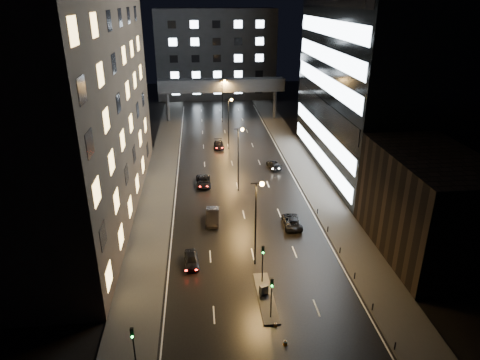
{
  "coord_description": "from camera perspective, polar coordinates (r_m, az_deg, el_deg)",
  "views": [
    {
      "loc": [
        -5.7,
        -32.43,
        27.9
      ],
      "look_at": [
        -0.23,
        22.94,
        4.0
      ],
      "focal_mm": 32.0,
      "sensor_mm": 36.0,
      "label": 1
    }
  ],
  "objects": [
    {
      "name": "ground",
      "position": [
        77.83,
        -1.06,
        2.23
      ],
      "size": [
        160.0,
        160.0,
        0.0
      ],
      "primitive_type": "plane",
      "color": "black",
      "rests_on": "ground"
    },
    {
      "name": "sidewalk_left",
      "position": [
        73.26,
        -10.53,
        0.51
      ],
      "size": [
        5.0,
        110.0,
        0.15
      ],
      "primitive_type": "cube",
      "color": "#383533",
      "rests_on": "ground"
    },
    {
      "name": "sidewalk_right",
      "position": [
        75.18,
        8.79,
        1.24
      ],
      "size": [
        5.0,
        110.0,
        0.15
      ],
      "primitive_type": "cube",
      "color": "#383533",
      "rests_on": "ground"
    },
    {
      "name": "building_left",
      "position": [
        59.4,
        -22.71,
        13.88
      ],
      "size": [
        15.0,
        48.0,
        40.0
      ],
      "primitive_type": "cube",
      "color": "#2D2319",
      "rests_on": "ground"
    },
    {
      "name": "building_right_low",
      "position": [
        53.45,
        23.76,
        -3.06
      ],
      "size": [
        10.0,
        18.0,
        12.0
      ],
      "primitive_type": "cube",
      "color": "black",
      "rests_on": "ground"
    },
    {
      "name": "building_right_glass",
      "position": [
        75.19,
        19.45,
        17.9
      ],
      "size": [
        20.0,
        36.0,
        45.0
      ],
      "primitive_type": "cube",
      "color": "black",
      "rests_on": "ground"
    },
    {
      "name": "building_far",
      "position": [
        131.46,
        -3.25,
        16.49
      ],
      "size": [
        34.0,
        14.0,
        25.0
      ],
      "primitive_type": "cube",
      "color": "#333335",
      "rests_on": "ground"
    },
    {
      "name": "skybridge",
      "position": [
        104.43,
        -2.47,
        12.43
      ],
      "size": [
        30.0,
        3.0,
        10.0
      ],
      "color": "#333335",
      "rests_on": "ground"
    },
    {
      "name": "median_island",
      "position": [
        44.67,
        3.44,
        -15.33
      ],
      "size": [
        1.6,
        8.0,
        0.15
      ],
      "primitive_type": "cube",
      "color": "#383533",
      "rests_on": "ground"
    },
    {
      "name": "traffic_signal_near",
      "position": [
        44.89,
        3.04,
        -10.34
      ],
      "size": [
        0.28,
        0.34,
        4.4
      ],
      "color": "black",
      "rests_on": "median_island"
    },
    {
      "name": "traffic_signal_far",
      "position": [
        40.48,
        4.22,
        -14.62
      ],
      "size": [
        0.28,
        0.34,
        4.4
      ],
      "color": "black",
      "rests_on": "median_island"
    },
    {
      "name": "traffic_signal_corner",
      "position": [
        36.81,
        -14.03,
        -20.32
      ],
      "size": [
        0.28,
        0.34,
        4.4
      ],
      "color": "black",
      "rests_on": "ground"
    },
    {
      "name": "bollard_row",
      "position": [
        50.22,
        14.07,
        -10.69
      ],
      "size": [
        0.12,
        25.12,
        0.9
      ],
      "color": "black",
      "rests_on": "ground"
    },
    {
      "name": "streetlight_near",
      "position": [
        46.12,
        2.32,
        -4.42
      ],
      "size": [
        1.45,
        0.5,
        10.15
      ],
      "color": "black",
      "rests_on": "ground"
    },
    {
      "name": "streetlight_mid_a",
      "position": [
        64.37,
        -0.09,
        3.83
      ],
      "size": [
        1.45,
        0.5,
        10.15
      ],
      "color": "black",
      "rests_on": "ground"
    },
    {
      "name": "streetlight_mid_b",
      "position": [
        83.43,
        -1.44,
        8.38
      ],
      "size": [
        1.45,
        0.5,
        10.15
      ],
      "color": "black",
      "rests_on": "ground"
    },
    {
      "name": "streetlight_far",
      "position": [
        102.85,
        -2.29,
        11.22
      ],
      "size": [
        1.45,
        0.5,
        10.15
      ],
      "color": "black",
      "rests_on": "ground"
    },
    {
      "name": "car_away_a",
      "position": [
        49.24,
        -6.5,
        -10.52
      ],
      "size": [
        1.9,
        3.99,
        1.32
      ],
      "primitive_type": "imported",
      "rotation": [
        0.0,
        0.0,
        0.09
      ],
      "color": "black",
      "rests_on": "ground"
    },
    {
      "name": "car_away_b",
      "position": [
        57.61,
        -3.68,
        -4.86
      ],
      "size": [
        2.03,
        5.02,
        1.62
      ],
      "primitive_type": "imported",
      "rotation": [
        0.0,
        0.0,
        -0.07
      ],
      "color": "black",
      "rests_on": "ground"
    },
    {
      "name": "car_away_c",
      "position": [
        68.68,
        -4.91,
        -0.19
      ],
      "size": [
        2.36,
        4.98,
        1.37
      ],
      "primitive_type": "imported",
      "rotation": [
        0.0,
        0.0,
        0.02
      ],
      "color": "black",
      "rests_on": "ground"
    },
    {
      "name": "car_away_d",
      "position": [
        85.86,
        -2.83,
        4.72
      ],
      "size": [
        1.94,
        4.58,
        1.32
      ],
      "primitive_type": "imported",
      "rotation": [
        0.0,
        0.0,
        0.02
      ],
      "color": "black",
      "rests_on": "ground"
    },
    {
      "name": "car_toward_a",
      "position": [
        57.04,
        6.93,
        -5.46
      ],
      "size": [
        2.41,
        4.91,
        1.34
      ],
      "primitive_type": "imported",
      "rotation": [
        0.0,
        0.0,
        3.1
      ],
      "color": "black",
      "rests_on": "ground"
    },
    {
      "name": "car_toward_b",
      "position": [
        75.64,
        4.52,
        2.05
      ],
      "size": [
        2.38,
        4.65,
        1.29
      ],
      "primitive_type": "imported",
      "rotation": [
        0.0,
        0.0,
        3.27
      ],
      "color": "black",
      "rests_on": "ground"
    },
    {
      "name": "utility_cabinet",
      "position": [
        44.6,
        3.19,
        -14.41
      ],
      "size": [
        0.93,
        0.76,
        1.06
      ],
      "primitive_type": "cube",
      "rotation": [
        0.0,
        0.0,
        0.39
      ],
      "color": "#454547",
      "rests_on": "median_island"
    },
    {
      "name": "cone_a",
      "position": [
        39.9,
        6.05,
        -20.72
      ],
      "size": [
        0.46,
        0.46,
        0.57
      ],
      "primitive_type": "cone",
      "rotation": [
        0.0,
        0.0,
        -0.2
      ],
      "color": "orange",
      "rests_on": "ground"
    },
    {
      "name": "cone_b",
      "position": [
        41.52,
        4.76,
        -18.6
      ],
      "size": [
        0.36,
        0.36,
        0.51
      ],
      "primitive_type": "cone",
      "rotation": [
        0.0,
        0.0,
        0.06
      ],
      "color": "orange",
      "rests_on": "ground"
    }
  ]
}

